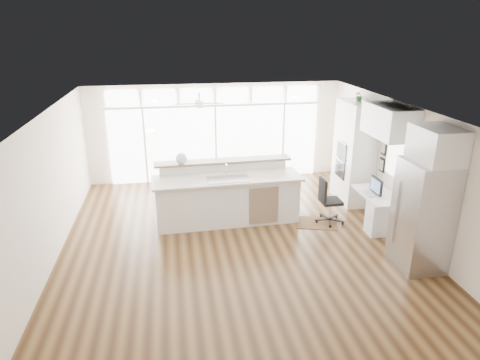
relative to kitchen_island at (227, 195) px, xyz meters
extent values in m
cube|color=#3D2612|center=(0.07, -1.07, -0.66)|extent=(7.00, 8.00, 0.02)
cube|color=white|center=(0.07, -1.07, 2.05)|extent=(7.00, 8.00, 0.02)
cube|color=white|center=(0.07, 2.93, 0.70)|extent=(7.00, 0.04, 2.70)
cube|color=white|center=(0.07, -5.07, 0.70)|extent=(7.00, 0.04, 2.70)
cube|color=white|center=(-3.43, -1.07, 0.70)|extent=(0.04, 8.00, 2.70)
cube|color=white|center=(3.57, -1.07, 0.70)|extent=(0.04, 8.00, 2.70)
cube|color=white|center=(0.07, 2.87, 0.40)|extent=(5.80, 0.06, 2.08)
cube|color=white|center=(0.07, 2.87, 1.73)|extent=(5.90, 0.06, 0.40)
cube|color=white|center=(3.53, -0.77, 0.90)|extent=(0.04, 0.85, 0.85)
cube|color=silver|center=(-0.43, 1.73, 1.83)|extent=(1.16, 1.16, 0.32)
cube|color=#EFE5CB|center=(0.07, -0.87, 2.03)|extent=(3.40, 3.00, 0.02)
cube|color=white|center=(3.24, 0.73, 0.60)|extent=(0.64, 1.20, 2.50)
cube|color=white|center=(3.20, -0.77, -0.27)|extent=(0.72, 1.30, 0.76)
cube|color=white|center=(3.24, -0.77, 1.70)|extent=(0.64, 1.30, 0.64)
cube|color=#B6B6BB|center=(3.18, -2.42, 0.35)|extent=(0.76, 0.90, 2.00)
cube|color=white|center=(3.24, -2.42, 1.65)|extent=(0.64, 0.90, 0.60)
cube|color=black|center=(3.53, -0.15, 0.75)|extent=(0.06, 0.22, 0.80)
cube|color=white|center=(0.00, 0.00, 0.00)|extent=(3.29, 1.33, 1.29)
cube|color=#3C2413|center=(1.95, -0.43, -0.64)|extent=(1.06, 0.89, 0.01)
cube|color=black|center=(2.26, -0.43, -0.13)|extent=(0.55, 0.51, 1.04)
sphere|color=silver|center=(-0.96, 0.37, 0.77)|extent=(0.28, 0.28, 0.26)
cube|color=black|center=(3.12, -0.77, 0.31)|extent=(0.09, 0.46, 0.38)
cube|color=silver|center=(2.95, -0.77, 0.12)|extent=(0.15, 0.36, 0.02)
imported|color=#2A5D27|center=(3.24, 0.73, 1.96)|extent=(0.28, 0.30, 0.21)
camera|label=1|loc=(-1.16, -8.71, 3.56)|focal=32.00mm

